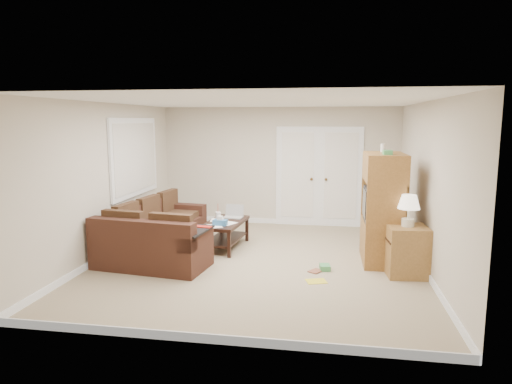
% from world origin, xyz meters
% --- Properties ---
extents(floor, '(5.50, 5.50, 0.00)m').
position_xyz_m(floor, '(0.00, 0.00, 0.00)').
color(floor, tan).
rests_on(floor, ground).
extents(ceiling, '(5.00, 5.50, 0.02)m').
position_xyz_m(ceiling, '(0.00, 0.00, 2.50)').
color(ceiling, white).
rests_on(ceiling, wall_back).
extents(wall_left, '(0.02, 5.50, 2.50)m').
position_xyz_m(wall_left, '(-2.50, 0.00, 1.25)').
color(wall_left, beige).
rests_on(wall_left, floor).
extents(wall_right, '(0.02, 5.50, 2.50)m').
position_xyz_m(wall_right, '(2.50, 0.00, 1.25)').
color(wall_right, beige).
rests_on(wall_right, floor).
extents(wall_back, '(5.00, 0.02, 2.50)m').
position_xyz_m(wall_back, '(0.00, 2.75, 1.25)').
color(wall_back, beige).
rests_on(wall_back, floor).
extents(wall_front, '(5.00, 0.02, 2.50)m').
position_xyz_m(wall_front, '(0.00, -2.75, 1.25)').
color(wall_front, beige).
rests_on(wall_front, floor).
extents(baseboards, '(5.00, 5.50, 0.10)m').
position_xyz_m(baseboards, '(0.00, 0.00, 0.05)').
color(baseboards, silver).
rests_on(baseboards, floor).
extents(french_doors, '(1.80, 0.05, 2.13)m').
position_xyz_m(french_doors, '(0.85, 2.71, 1.04)').
color(french_doors, silver).
rests_on(french_doors, floor).
extents(window_left, '(0.05, 1.92, 1.42)m').
position_xyz_m(window_left, '(-2.46, 1.00, 1.55)').
color(window_left, silver).
rests_on(window_left, wall_left).
extents(sectional_sofa, '(1.81, 2.77, 0.80)m').
position_xyz_m(sectional_sofa, '(-1.73, 0.10, 0.31)').
color(sectional_sofa, '#402318').
rests_on(sectional_sofa, floor).
extents(coffee_table, '(0.69, 1.22, 0.80)m').
position_xyz_m(coffee_table, '(-0.70, 0.70, 0.26)').
color(coffee_table, black).
rests_on(coffee_table, floor).
extents(tv_armoire, '(0.60, 1.08, 1.85)m').
position_xyz_m(tv_armoire, '(1.91, 0.34, 0.87)').
color(tv_armoire, '#93612D').
rests_on(tv_armoire, floor).
extents(side_cabinet, '(0.61, 0.61, 1.18)m').
position_xyz_m(side_cabinet, '(2.20, -0.28, 0.42)').
color(side_cabinet, olive).
rests_on(side_cabinet, floor).
extents(space_heater, '(0.12, 0.10, 0.30)m').
position_xyz_m(space_heater, '(1.94, 2.45, 0.15)').
color(space_heater, silver).
rests_on(space_heater, floor).
extents(floor_magazine, '(0.33, 0.29, 0.01)m').
position_xyz_m(floor_magazine, '(0.93, -0.77, 0.00)').
color(floor_magazine, yellow).
rests_on(floor_magazine, floor).
extents(floor_greenbox, '(0.17, 0.22, 0.08)m').
position_xyz_m(floor_greenbox, '(1.04, -0.24, 0.04)').
color(floor_greenbox, '#439552').
rests_on(floor_greenbox, floor).
extents(floor_book, '(0.25, 0.27, 0.02)m').
position_xyz_m(floor_book, '(0.85, -0.30, 0.01)').
color(floor_book, brown).
rests_on(floor_book, floor).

